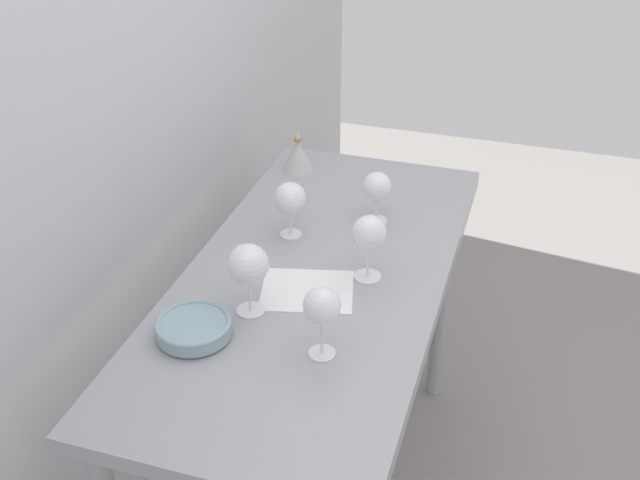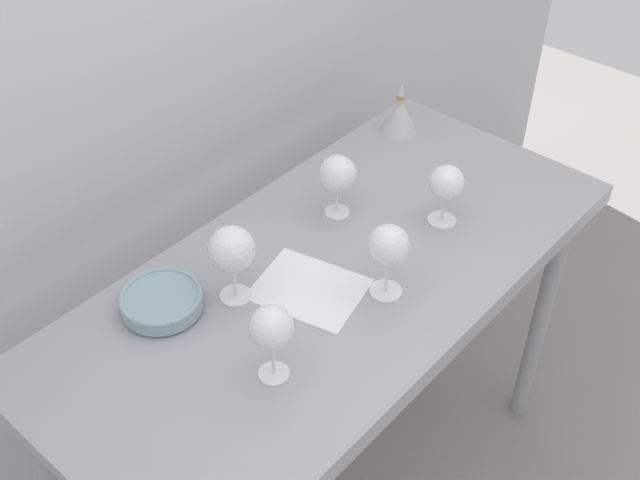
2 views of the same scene
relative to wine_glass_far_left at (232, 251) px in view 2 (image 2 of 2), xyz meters
name	(u,v)px [view 2 (image 2 of 2)]	position (x,y,z in m)	size (l,w,h in m)	color
back_wall	(164,33)	(0.20, 0.40, 0.27)	(3.80, 0.04, 2.60)	silver
steel_counter	(333,303)	(0.20, -0.10, -0.23)	(1.40, 0.65, 0.90)	#9D9DA2
wine_glass_far_left	(232,251)	(0.00, 0.00, 0.00)	(0.10, 0.10, 0.18)	white
wine_glass_near_left	(271,329)	(-0.10, -0.21, 0.00)	(0.08, 0.08, 0.17)	white
wine_glass_far_right	(338,175)	(0.36, 0.02, -0.02)	(0.09, 0.09, 0.16)	white
wine_glass_near_center	(389,247)	(0.22, -0.23, 0.00)	(0.09, 0.09, 0.18)	white
wine_glass_near_right	(446,184)	(0.50, -0.18, -0.02)	(0.08, 0.08, 0.15)	white
tasting_sheet_upper	(309,289)	(0.12, -0.10, -0.13)	(0.18, 0.23, 0.00)	white
tasting_bowl	(162,301)	(-0.13, 0.09, -0.10)	(0.17, 0.17, 0.04)	beige
decanter_funnel	(399,115)	(0.75, 0.13, -0.08)	(0.10, 0.10, 0.15)	#BDBDBD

